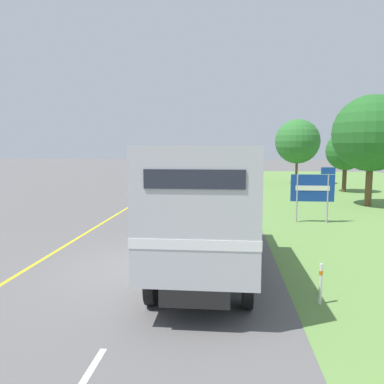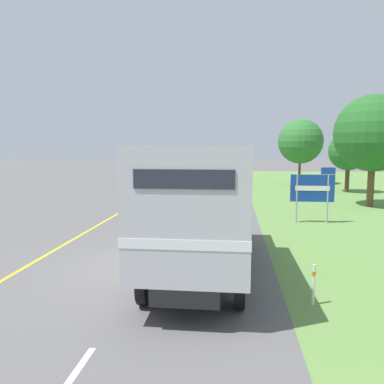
{
  "view_description": "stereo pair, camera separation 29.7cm",
  "coord_description": "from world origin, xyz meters",
  "views": [
    {
      "loc": [
        2.16,
        -10.72,
        3.57
      ],
      "look_at": [
        0.3,
        8.94,
        1.2
      ],
      "focal_mm": 35.0,
      "sensor_mm": 36.0,
      "label": 1
    },
    {
      "loc": [
        2.45,
        -10.69,
        3.57
      ],
      "look_at": [
        0.3,
        8.94,
        1.2
      ],
      "focal_mm": 35.0,
      "sensor_mm": 36.0,
      "label": 2
    }
  ],
  "objects": [
    {
      "name": "ground_plane",
      "position": [
        0.0,
        0.0,
        0.0
      ],
      "size": [
        200.0,
        200.0,
        0.0
      ],
      "primitive_type": "plane",
      "color": "#5B5959"
    },
    {
      "name": "highway_sign",
      "position": [
        6.22,
        7.28,
        1.61
      ],
      "size": [
        2.02,
        0.09,
        2.63
      ],
      "color": "#9E9EA3",
      "rests_on": "ground"
    },
    {
      "name": "centre_dash_farthest",
      "position": [
        0.0,
        27.08,
        0.0
      ],
      "size": [
        0.12,
        2.6,
        0.01
      ],
      "primitive_type": "cube",
      "color": "white",
      "rests_on": "ground"
    },
    {
      "name": "roadside_tree_far",
      "position": [
        8.94,
        26.84,
        4.12
      ],
      "size": [
        4.31,
        4.31,
        6.28
      ],
      "color": "brown",
      "rests_on": "ground"
    },
    {
      "name": "delineator_post",
      "position": [
        4.3,
        -2.28,
        0.51
      ],
      "size": [
        0.08,
        0.08,
        0.95
      ],
      "color": "white",
      "rests_on": "ground"
    },
    {
      "name": "centre_dash_near",
      "position": [
        0.0,
        0.68,
        0.0
      ],
      "size": [
        0.12,
        2.6,
        0.01
      ],
      "primitive_type": "cube",
      "color": "white",
      "rests_on": "ground"
    },
    {
      "name": "roadside_tree_mid",
      "position": [
        11.5,
        20.12,
        3.25
      ],
      "size": [
        3.05,
        3.05,
        4.8
      ],
      "color": "#4C3823",
      "rests_on": "ground"
    },
    {
      "name": "centre_dash_far",
      "position": [
        0.0,
        20.48,
        0.0
      ],
      "size": [
        0.12,
        2.6,
        0.01
      ],
      "primitive_type": "cube",
      "color": "white",
      "rests_on": "ground"
    },
    {
      "name": "lead_car_white",
      "position": [
        -1.68,
        17.83,
        0.9
      ],
      "size": [
        1.8,
        4.13,
        1.74
      ],
      "color": "black",
      "rests_on": "ground"
    },
    {
      "name": "horse_trailer_truck",
      "position": [
        1.55,
        -0.29,
        2.0
      ],
      "size": [
        2.52,
        7.89,
        3.61
      ],
      "color": "black",
      "rests_on": "ground"
    },
    {
      "name": "edge_line_yellow",
      "position": [
        -3.7,
        15.16,
        0.0
      ],
      "size": [
        0.12,
        61.73,
        0.01
      ],
      "primitive_type": "cube",
      "color": "yellow",
      "rests_on": "ground"
    },
    {
      "name": "centre_dash_mid_a",
      "position": [
        0.0,
        7.28,
        0.0
      ],
      "size": [
        0.12,
        2.6,
        0.01
      ],
      "primitive_type": "cube",
      "color": "white",
      "rests_on": "ground"
    },
    {
      "name": "roadside_tree_near",
      "position": [
        10.72,
        12.75,
        4.38
      ],
      "size": [
        4.56,
        4.56,
        6.67
      ],
      "color": "brown",
      "rests_on": "ground"
    },
    {
      "name": "centre_dash_mid_b",
      "position": [
        0.0,
        13.88,
        0.0
      ],
      "size": [
        0.12,
        2.6,
        0.01
      ],
      "primitive_type": "cube",
      "color": "white",
      "rests_on": "ground"
    }
  ]
}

